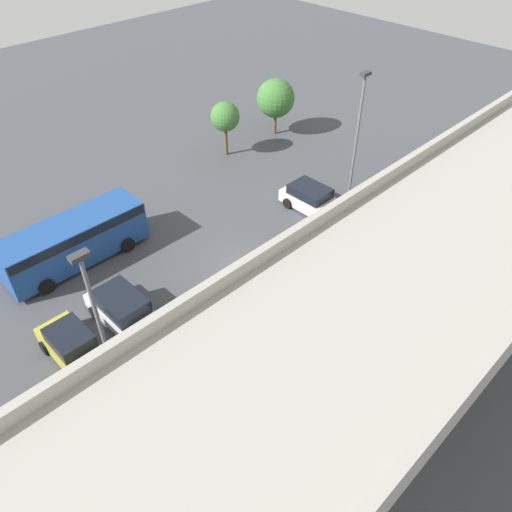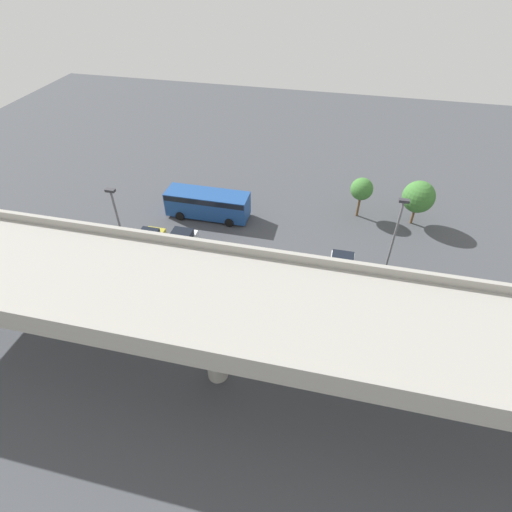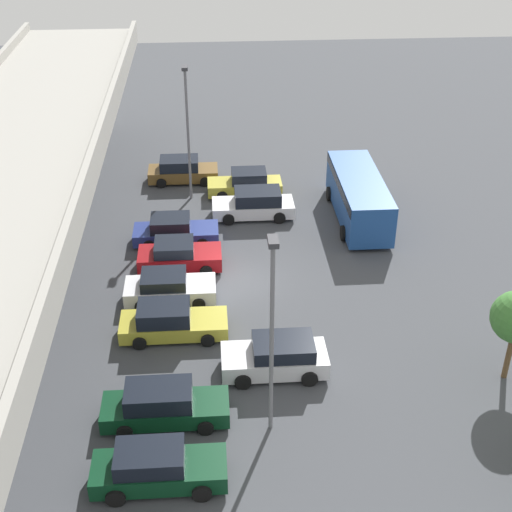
{
  "view_description": "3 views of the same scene",
  "coord_description": "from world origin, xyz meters",
  "px_view_note": "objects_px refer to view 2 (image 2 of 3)",
  "views": [
    {
      "loc": [
        14.48,
        15.54,
        18.66
      ],
      "look_at": [
        -0.14,
        0.67,
        1.22
      ],
      "focal_mm": 35.0,
      "sensor_mm": 36.0,
      "label": 1
    },
    {
      "loc": [
        -5.79,
        24.17,
        22.8
      ],
      "look_at": [
        -0.23,
        0.18,
        2.07
      ],
      "focal_mm": 28.0,
      "sensor_mm": 36.0,
      "label": 2
    },
    {
      "loc": [
        -30.46,
        1.31,
        19.71
      ],
      "look_at": [
        -1.61,
        -0.72,
        2.43
      ],
      "focal_mm": 50.0,
      "sensor_mm": 36.0,
      "label": 3
    }
  ],
  "objects_px": {
    "parked_car_5": "(225,289)",
    "shuttle_bus": "(208,203)",
    "parked_car_4": "(261,299)",
    "parked_car_8": "(147,243)",
    "parked_car_7": "(179,245)",
    "tree_front_centre": "(362,189)",
    "tree_front_left": "(419,197)",
    "parked_car_0": "(418,325)",
    "lamp_post_mid_lot": "(121,229)",
    "parked_car_2": "(341,270)",
    "lamp_post_near_aisle": "(393,240)",
    "parked_car_6": "(191,286)",
    "parked_car_3": "(298,304)",
    "parked_car_1": "(373,317)",
    "parked_car_9": "(100,269)"
  },
  "relations": [
    {
      "from": "parked_car_0",
      "to": "lamp_post_mid_lot",
      "type": "distance_m",
      "value": 23.07
    },
    {
      "from": "parked_car_7",
      "to": "parked_car_5",
      "type": "bearing_deg",
      "value": 51.91
    },
    {
      "from": "parked_car_3",
      "to": "tree_front_centre",
      "type": "bearing_deg",
      "value": -15.58
    },
    {
      "from": "parked_car_5",
      "to": "parked_car_4",
      "type": "bearing_deg",
      "value": -97.89
    },
    {
      "from": "parked_car_0",
      "to": "tree_front_left",
      "type": "relative_size",
      "value": 1.05
    },
    {
      "from": "parked_car_0",
      "to": "parked_car_3",
      "type": "bearing_deg",
      "value": 88.67
    },
    {
      "from": "parked_car_2",
      "to": "lamp_post_near_aisle",
      "type": "relative_size",
      "value": 0.53
    },
    {
      "from": "parked_car_2",
      "to": "lamp_post_mid_lot",
      "type": "xyz_separation_m",
      "value": [
        16.97,
        3.74,
        4.06
      ]
    },
    {
      "from": "parked_car_4",
      "to": "parked_car_8",
      "type": "bearing_deg",
      "value": 68.95
    },
    {
      "from": "parked_car_9",
      "to": "parked_car_4",
      "type": "bearing_deg",
      "value": -91.56
    },
    {
      "from": "parked_car_8",
      "to": "parked_car_3",
      "type": "bearing_deg",
      "value": 73.56
    },
    {
      "from": "parked_car_0",
      "to": "parked_car_9",
      "type": "bearing_deg",
      "value": 89.12
    },
    {
      "from": "parked_car_3",
      "to": "tree_front_left",
      "type": "distance_m",
      "value": 16.81
    },
    {
      "from": "parked_car_4",
      "to": "parked_car_3",
      "type": "bearing_deg",
      "value": -86.18
    },
    {
      "from": "parked_car_1",
      "to": "lamp_post_mid_lot",
      "type": "distance_m",
      "value": 19.99
    },
    {
      "from": "parked_car_1",
      "to": "parked_car_5",
      "type": "xyz_separation_m",
      "value": [
        11.27,
        -0.32,
        -0.03
      ]
    },
    {
      "from": "parked_car_5",
      "to": "parked_car_7",
      "type": "bearing_deg",
      "value": 51.91
    },
    {
      "from": "tree_front_left",
      "to": "tree_front_centre",
      "type": "xyz_separation_m",
      "value": [
        5.24,
        -0.12,
        0.06
      ]
    },
    {
      "from": "shuttle_bus",
      "to": "lamp_post_near_aisle",
      "type": "distance_m",
      "value": 18.33
    },
    {
      "from": "parked_car_9",
      "to": "lamp_post_mid_lot",
      "type": "height_order",
      "value": "lamp_post_mid_lot"
    },
    {
      "from": "parked_car_0",
      "to": "parked_car_5",
      "type": "distance_m",
      "value": 14.4
    },
    {
      "from": "parked_car_7",
      "to": "tree_front_left",
      "type": "height_order",
      "value": "tree_front_left"
    },
    {
      "from": "parked_car_2",
      "to": "tree_front_left",
      "type": "xyz_separation_m",
      "value": [
        -6.26,
        -9.39,
        2.21
      ]
    },
    {
      "from": "parked_car_7",
      "to": "tree_front_centre",
      "type": "xyz_separation_m",
      "value": [
        -15.24,
        -9.48,
        2.25
      ]
    },
    {
      "from": "parked_car_2",
      "to": "parked_car_0",
      "type": "bearing_deg",
      "value": 50.42
    },
    {
      "from": "parked_car_5",
      "to": "parked_car_6",
      "type": "bearing_deg",
      "value": 96.08
    },
    {
      "from": "shuttle_bus",
      "to": "lamp_post_near_aisle",
      "type": "xyz_separation_m",
      "value": [
        -16.78,
        6.62,
        3.28
      ]
    },
    {
      "from": "parked_car_0",
      "to": "parked_car_6",
      "type": "height_order",
      "value": "parked_car_0"
    },
    {
      "from": "parked_car_8",
      "to": "tree_front_left",
      "type": "distance_m",
      "value": 25.45
    },
    {
      "from": "shuttle_bus",
      "to": "tree_front_left",
      "type": "relative_size",
      "value": 1.81
    },
    {
      "from": "shuttle_bus",
      "to": "tree_front_left",
      "type": "distance_m",
      "value": 20.1
    },
    {
      "from": "parked_car_0",
      "to": "parked_car_5",
      "type": "height_order",
      "value": "parked_car_0"
    },
    {
      "from": "shuttle_bus",
      "to": "tree_front_centre",
      "type": "distance_m",
      "value": 15.01
    },
    {
      "from": "parked_car_3",
      "to": "lamp_post_mid_lot",
      "type": "height_order",
      "value": "lamp_post_mid_lot"
    },
    {
      "from": "parked_car_2",
      "to": "parked_car_5",
      "type": "xyz_separation_m",
      "value": [
        8.68,
        4.3,
        -0.06
      ]
    },
    {
      "from": "parked_car_3",
      "to": "shuttle_bus",
      "type": "bearing_deg",
      "value": 45.06
    },
    {
      "from": "parked_car_6",
      "to": "parked_car_0",
      "type": "bearing_deg",
      "value": -90.42
    },
    {
      "from": "parked_car_0",
      "to": "parked_car_8",
      "type": "xyz_separation_m",
      "value": [
        22.87,
        -4.41,
        0.0
      ]
    },
    {
      "from": "parked_car_9",
      "to": "lamp_post_near_aisle",
      "type": "bearing_deg",
      "value": -80.53
    },
    {
      "from": "shuttle_bus",
      "to": "tree_front_centre",
      "type": "height_order",
      "value": "tree_front_centre"
    },
    {
      "from": "parked_car_4",
      "to": "parked_car_6",
      "type": "bearing_deg",
      "value": 88.86
    },
    {
      "from": "parked_car_2",
      "to": "parked_car_6",
      "type": "xyz_separation_m",
      "value": [
        11.46,
        4.6,
        -0.07
      ]
    },
    {
      "from": "parked_car_6",
      "to": "lamp_post_mid_lot",
      "type": "bearing_deg",
      "value": 81.15
    },
    {
      "from": "parked_car_4",
      "to": "parked_car_7",
      "type": "relative_size",
      "value": 0.92
    },
    {
      "from": "parked_car_5",
      "to": "shuttle_bus",
      "type": "distance_m",
      "value": 11.48
    },
    {
      "from": "parked_car_2",
      "to": "parked_car_3",
      "type": "relative_size",
      "value": 0.92
    },
    {
      "from": "parked_car_0",
      "to": "parked_car_4",
      "type": "distance_m",
      "value": 11.44
    },
    {
      "from": "shuttle_bus",
      "to": "parked_car_9",
      "type": "bearing_deg",
      "value": -119.87
    },
    {
      "from": "parked_car_2",
      "to": "parked_car_6",
      "type": "height_order",
      "value": "parked_car_2"
    },
    {
      "from": "parked_car_9",
      "to": "shuttle_bus",
      "type": "distance_m",
      "value": 12.04
    }
  ]
}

